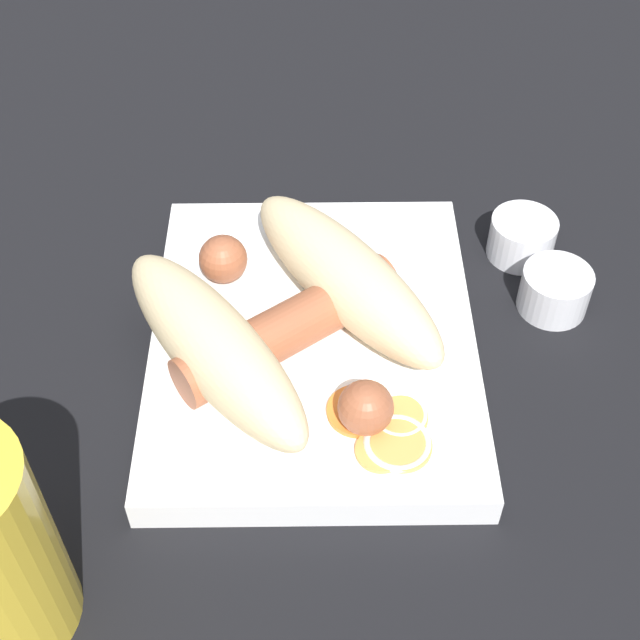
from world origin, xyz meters
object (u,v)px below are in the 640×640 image
(sausage, at_px, (296,328))
(food_tray, at_px, (320,343))
(bread_roll, at_px, (289,310))
(condiment_cup_near, at_px, (561,292))
(condiment_cup_far, at_px, (527,239))

(sausage, bearing_deg, food_tray, -52.67)
(food_tray, relative_size, bread_roll, 1.09)
(condiment_cup_near, relative_size, condiment_cup_far, 1.00)
(bread_roll, bearing_deg, condiment_cup_far, -59.82)
(sausage, distance_m, condiment_cup_near, 0.18)
(food_tray, distance_m, sausage, 0.03)
(condiment_cup_near, bearing_deg, food_tray, 104.17)
(condiment_cup_near, xyz_separation_m, condiment_cup_far, (0.05, 0.01, 0.00))
(bread_roll, height_order, condiment_cup_near, bread_roll)
(condiment_cup_near, height_order, condiment_cup_far, same)
(sausage, bearing_deg, bread_roll, 28.78)
(food_tray, bearing_deg, bread_roll, 101.05)
(sausage, xyz_separation_m, condiment_cup_far, (0.10, -0.16, -0.02))
(bread_roll, relative_size, sausage, 1.50)
(condiment_cup_near, bearing_deg, condiment_cup_far, 14.17)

